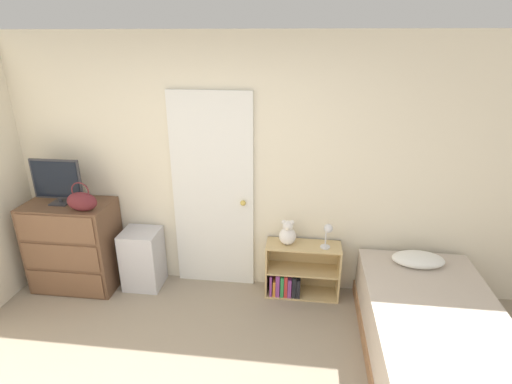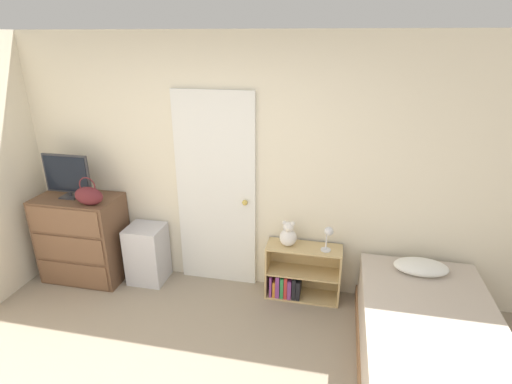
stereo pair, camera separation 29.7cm
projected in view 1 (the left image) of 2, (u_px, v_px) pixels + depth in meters
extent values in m
cube|color=beige|center=(222.00, 168.00, 3.94)|extent=(10.00, 0.06, 2.55)
cube|color=white|center=(213.00, 194.00, 4.00)|extent=(0.82, 0.04, 2.04)
sphere|color=gold|center=(243.00, 203.00, 3.94)|extent=(0.06, 0.06, 0.06)
cube|color=brown|center=(75.00, 245.00, 4.14)|extent=(0.85, 0.49, 0.94)
cube|color=brown|center=(66.00, 284.00, 4.02)|extent=(0.78, 0.01, 0.28)
cube|color=brown|center=(61.00, 257.00, 3.90)|extent=(0.78, 0.01, 0.28)
cube|color=brown|center=(55.00, 229.00, 3.79)|extent=(0.78, 0.01, 0.28)
cube|color=#2D2D33|center=(61.00, 202.00, 3.97)|extent=(0.18, 0.16, 0.01)
cylinder|color=#2D2D33|center=(61.00, 200.00, 3.96)|extent=(0.04, 0.04, 0.04)
cube|color=#2D2D33|center=(57.00, 179.00, 3.88)|extent=(0.50, 0.02, 0.40)
cube|color=black|center=(56.00, 180.00, 3.87)|extent=(0.46, 0.01, 0.36)
ellipsoid|color=#591E23|center=(82.00, 202.00, 3.77)|extent=(0.30, 0.14, 0.19)
torus|color=#591E23|center=(80.00, 191.00, 3.73)|extent=(0.18, 0.01, 0.18)
cube|color=silver|center=(143.00, 259.00, 4.18)|extent=(0.38, 0.35, 0.63)
cube|color=tan|center=(267.00, 267.00, 4.08)|extent=(0.02, 0.27, 0.57)
cube|color=tan|center=(339.00, 272.00, 3.99)|extent=(0.02, 0.27, 0.57)
cube|color=tan|center=(301.00, 293.00, 4.14)|extent=(0.70, 0.27, 0.02)
cube|color=tan|center=(303.00, 270.00, 4.04)|extent=(0.70, 0.27, 0.02)
cube|color=tan|center=(304.00, 246.00, 3.93)|extent=(0.70, 0.27, 0.02)
cube|color=tan|center=(303.00, 263.00, 4.16)|extent=(0.74, 0.01, 0.57)
cube|color=#8C3F8C|center=(272.00, 281.00, 4.12)|extent=(0.02, 0.23, 0.23)
cube|color=orange|center=(275.00, 284.00, 4.12)|extent=(0.03, 0.21, 0.17)
cube|color=#8C3F8C|center=(278.00, 282.00, 4.08)|extent=(0.04, 0.18, 0.25)
cube|color=#338C4C|center=(283.00, 282.00, 4.10)|extent=(0.03, 0.22, 0.23)
cube|color=red|center=(286.00, 282.00, 4.09)|extent=(0.03, 0.21, 0.24)
cube|color=#8C3F8C|center=(290.00, 284.00, 4.09)|extent=(0.04, 0.20, 0.21)
cube|color=black|center=(294.00, 284.00, 4.07)|extent=(0.04, 0.18, 0.23)
cube|color=black|center=(298.00, 284.00, 4.09)|extent=(0.04, 0.23, 0.21)
sphere|color=silver|center=(288.00, 236.00, 3.92)|extent=(0.17, 0.17, 0.17)
sphere|color=silver|center=(288.00, 226.00, 3.88)|extent=(0.11, 0.11, 0.11)
sphere|color=silver|center=(288.00, 229.00, 3.84)|extent=(0.04, 0.04, 0.04)
sphere|color=silver|center=(284.00, 222.00, 3.87)|extent=(0.04, 0.04, 0.04)
sphere|color=silver|center=(292.00, 222.00, 3.86)|extent=(0.04, 0.04, 0.04)
cylinder|color=silver|center=(325.00, 247.00, 3.88)|extent=(0.10, 0.10, 0.01)
cylinder|color=silver|center=(326.00, 238.00, 3.85)|extent=(0.01, 0.01, 0.18)
sphere|color=silver|center=(328.00, 228.00, 3.79)|extent=(0.09, 0.09, 0.09)
cube|color=#996B47|center=(430.00, 354.00, 3.27)|extent=(1.05, 1.84, 0.12)
cube|color=beige|center=(435.00, 329.00, 3.18)|extent=(1.02, 1.79, 0.39)
ellipsoid|color=white|center=(418.00, 259.00, 3.70)|extent=(0.47, 0.28, 0.12)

